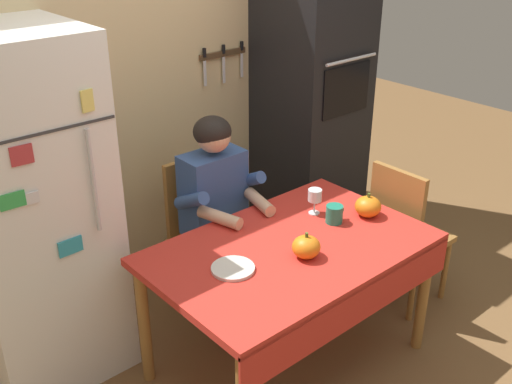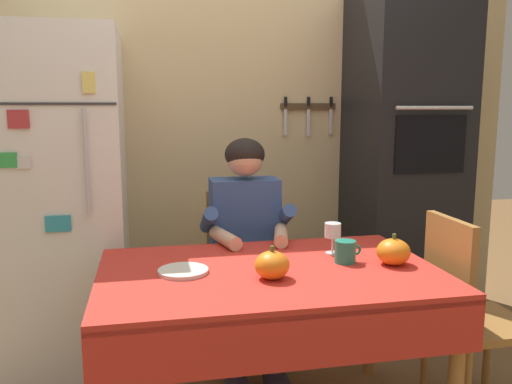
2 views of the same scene
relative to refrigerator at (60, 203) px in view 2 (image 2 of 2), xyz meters
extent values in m
cube|color=#D1B784|center=(1.00, 0.39, 0.40)|extent=(3.70, 0.10, 2.60)
cube|color=#4C3823|center=(1.48, 0.33, 0.51)|extent=(0.36, 0.02, 0.04)
cube|color=silver|center=(1.33, 0.32, 0.41)|extent=(0.02, 0.01, 0.16)
cube|color=black|center=(1.33, 0.32, 0.54)|extent=(0.02, 0.01, 0.06)
cube|color=silver|center=(1.48, 0.32, 0.40)|extent=(0.02, 0.01, 0.17)
cube|color=black|center=(1.48, 0.32, 0.54)|extent=(0.02, 0.01, 0.06)
cube|color=silver|center=(1.63, 0.32, 0.41)|extent=(0.02, 0.01, 0.16)
cube|color=black|center=(1.63, 0.32, 0.54)|extent=(0.02, 0.01, 0.06)
cube|color=white|center=(0.00, 0.00, 0.00)|extent=(0.68, 0.68, 1.80)
cylinder|color=silver|center=(0.19, -0.36, 0.25)|extent=(0.02, 0.02, 0.50)
cube|color=#333335|center=(0.00, -0.34, 0.52)|extent=(0.67, 0.01, 0.01)
cube|color=teal|center=(0.04, -0.35, -0.04)|extent=(0.12, 0.01, 0.08)
cube|color=#E5D666|center=(0.21, -0.35, 0.62)|extent=(0.06, 0.02, 0.10)
cube|color=green|center=(-0.17, -0.35, 0.27)|extent=(0.11, 0.01, 0.07)
cube|color=silver|center=(-0.11, -0.35, 0.25)|extent=(0.10, 0.01, 0.05)
cube|color=#B73338|center=(-0.10, -0.35, 0.45)|extent=(0.09, 0.01, 0.08)
cube|color=black|center=(2.00, 0.04, 0.15)|extent=(0.60, 0.60, 2.10)
cube|color=black|center=(2.00, -0.26, 0.30)|extent=(0.42, 0.01, 0.32)
cylinder|color=silver|center=(2.00, -0.29, 0.50)|extent=(0.45, 0.02, 0.02)
cylinder|color=#9E6B33|center=(0.31, -0.47, -0.55)|extent=(0.06, 0.06, 0.70)
cylinder|color=#9E6B33|center=(1.59, -0.47, -0.55)|extent=(0.06, 0.06, 0.70)
cube|color=red|center=(0.95, -0.86, -0.18)|extent=(1.40, 0.90, 0.04)
cube|color=red|center=(0.95, -1.30, -0.28)|extent=(1.40, 0.01, 0.20)
cube|color=#9E6B33|center=(0.96, -0.17, -0.47)|extent=(0.40, 0.40, 0.04)
cube|color=#9E6B33|center=(0.96, 0.01, -0.21)|extent=(0.36, 0.04, 0.48)
cylinder|color=#9E6B33|center=(0.79, -0.34, -0.69)|extent=(0.04, 0.04, 0.41)
cylinder|color=#9E6B33|center=(0.79, 0.00, -0.69)|extent=(0.04, 0.04, 0.41)
cylinder|color=#9E6B33|center=(1.13, -0.34, -0.69)|extent=(0.04, 0.04, 0.41)
cylinder|color=#9E6B33|center=(1.13, 0.00, -0.69)|extent=(0.04, 0.04, 0.41)
cube|color=#38384C|center=(1.06, -0.55, -0.86)|extent=(0.10, 0.22, 0.08)
cylinder|color=#38384C|center=(0.86, -0.49, -0.67)|extent=(0.09, 0.09, 0.38)
cylinder|color=#38384C|center=(1.06, -0.49, -0.67)|extent=(0.09, 0.09, 0.38)
cube|color=#38384C|center=(0.87, -0.33, -0.40)|extent=(0.12, 0.40, 0.11)
cube|color=#38384C|center=(1.05, -0.33, -0.40)|extent=(0.12, 0.40, 0.11)
cube|color=#33518E|center=(0.96, -0.21, -0.11)|extent=(0.36, 0.20, 0.48)
cylinder|color=#33518E|center=(0.76, -0.28, -0.07)|extent=(0.07, 0.26, 0.18)
cylinder|color=#33518E|center=(1.16, -0.28, -0.07)|extent=(0.07, 0.26, 0.18)
cylinder|color=#D8A884|center=(0.82, -0.45, -0.13)|extent=(0.13, 0.27, 0.07)
cylinder|color=#D8A884|center=(1.10, -0.45, -0.13)|extent=(0.13, 0.27, 0.07)
sphere|color=#D8A884|center=(0.96, -0.23, 0.24)|extent=(0.19, 0.19, 0.19)
ellipsoid|color=black|center=(0.96, -0.22, 0.26)|extent=(0.21, 0.21, 0.17)
cube|color=#9E6B33|center=(1.93, -0.91, -0.47)|extent=(0.40, 0.40, 0.04)
cube|color=#9E6B33|center=(1.75, -0.91, -0.21)|extent=(0.04, 0.36, 0.48)
cylinder|color=#9E6B33|center=(2.10, -0.74, -0.69)|extent=(0.04, 0.04, 0.41)
cylinder|color=#9E6B33|center=(1.76, -0.74, -0.69)|extent=(0.04, 0.04, 0.41)
cylinder|color=#237F66|center=(1.29, -0.84, -0.11)|extent=(0.09, 0.09, 0.10)
torus|color=#237F66|center=(1.34, -0.84, -0.11)|extent=(0.05, 0.01, 0.05)
cylinder|color=white|center=(1.28, -0.70, -0.16)|extent=(0.06, 0.06, 0.01)
cylinder|color=white|center=(1.28, -0.70, -0.12)|extent=(0.01, 0.01, 0.07)
cylinder|color=white|center=(1.28, -0.70, -0.05)|extent=(0.08, 0.08, 0.07)
ellipsoid|color=orange|center=(1.48, -0.91, -0.10)|extent=(0.14, 0.14, 0.11)
cylinder|color=#4C6023|center=(1.48, -0.91, -0.04)|extent=(0.02, 0.02, 0.02)
ellipsoid|color=orange|center=(0.93, -0.98, -0.10)|extent=(0.14, 0.14, 0.11)
cylinder|color=#4C6023|center=(0.93, -0.98, -0.04)|extent=(0.02, 0.02, 0.02)
cylinder|color=silver|center=(0.59, -0.84, -0.15)|extent=(0.21, 0.21, 0.02)
camera|label=1|loc=(-0.88, -2.69, 1.39)|focal=42.40mm
camera|label=2|loc=(0.47, -2.91, 0.51)|focal=36.87mm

